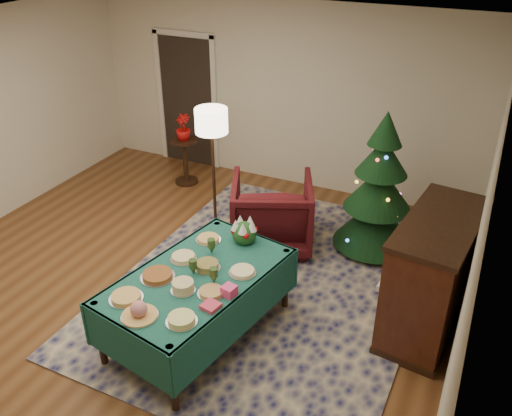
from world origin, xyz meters
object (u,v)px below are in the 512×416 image
at_px(buffet_table, 198,287).
at_px(piano, 432,276).
at_px(potted_plant, 183,133).
at_px(side_table, 185,162).
at_px(gift_box, 229,291).
at_px(floor_lamp, 212,129).
at_px(christmas_tree, 379,191).
at_px(armchair, 272,210).

relative_size(buffet_table, piano, 1.36).
bearing_deg(potted_plant, side_table, -90.00).
bearing_deg(gift_box, piano, 38.15).
relative_size(floor_lamp, christmas_tree, 0.92).
height_order(gift_box, potted_plant, potted_plant).
bearing_deg(buffet_table, potted_plant, 123.85).
xyz_separation_m(buffet_table, potted_plant, (-1.93, 2.88, 0.23)).
relative_size(floor_lamp, piano, 1.11).
bearing_deg(piano, christmas_tree, 125.57).
height_order(armchair, side_table, armchair).
height_order(armchair, piano, piano).
distance_m(buffet_table, floor_lamp, 2.21).
height_order(gift_box, christmas_tree, christmas_tree).
bearing_deg(christmas_tree, side_table, 168.99).
relative_size(armchair, christmas_tree, 0.55).
bearing_deg(armchair, potted_plant, -52.55).
bearing_deg(armchair, piano, 136.78).
distance_m(potted_plant, piano, 4.32).
bearing_deg(potted_plant, christmas_tree, -11.01).
bearing_deg(armchair, floor_lamp, -26.38).
relative_size(gift_box, piano, 0.08).
bearing_deg(buffet_table, side_table, 123.85).
relative_size(armchair, floor_lamp, 0.60).
height_order(gift_box, side_table, gift_box).
distance_m(armchair, potted_plant, 2.20).
distance_m(buffet_table, armchair, 1.83).
height_order(gift_box, floor_lamp, floor_lamp).
bearing_deg(buffet_table, christmas_tree, 63.02).
bearing_deg(gift_box, armchair, 102.70).
bearing_deg(floor_lamp, armchair, -2.78).
relative_size(christmas_tree, piano, 1.20).
xyz_separation_m(armchair, christmas_tree, (1.18, 0.45, 0.31)).
distance_m(buffet_table, gift_box, 0.48).
bearing_deg(side_table, potted_plant, 90.00).
distance_m(christmas_tree, piano, 1.46).
bearing_deg(buffet_table, armchair, 90.80).
xyz_separation_m(buffet_table, floor_lamp, (-0.85, 1.86, 0.83)).
height_order(potted_plant, piano, piano).
distance_m(gift_box, floor_lamp, 2.46).
relative_size(floor_lamp, side_table, 2.35).
height_order(side_table, christmas_tree, christmas_tree).
bearing_deg(piano, floor_lamp, 165.04).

